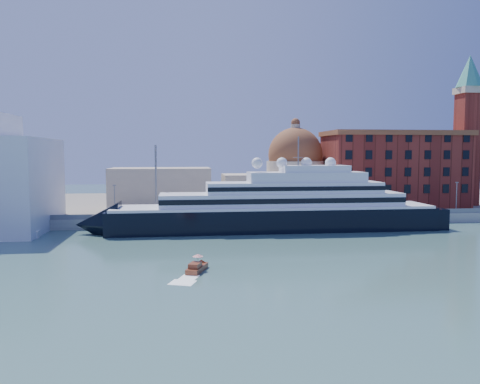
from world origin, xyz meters
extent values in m
plane|color=#345B5A|center=(0.00, 0.00, 0.00)|extent=(400.00, 400.00, 0.00)
cube|color=gray|center=(0.00, 34.00, 1.25)|extent=(180.00, 10.00, 2.50)
cube|color=slate|center=(0.00, 75.00, 1.00)|extent=(260.00, 72.00, 2.00)
cube|color=slate|center=(0.00, 29.50, 3.10)|extent=(180.00, 0.10, 1.20)
cube|color=black|center=(8.17, 23.00, 2.19)|extent=(77.75, 11.96, 6.48)
cone|color=black|center=(-32.70, 23.00, 2.19)|extent=(9.97, 11.96, 11.96)
cube|color=black|center=(47.04, 23.00, 1.99)|extent=(5.98, 10.96, 5.98)
cube|color=white|center=(8.17, 23.00, 5.68)|extent=(75.76, 12.16, 0.60)
cube|color=white|center=(10.16, 23.00, 7.48)|extent=(57.81, 9.97, 2.99)
cube|color=black|center=(10.16, 18.02, 7.48)|extent=(57.81, 0.15, 1.20)
cube|color=white|center=(13.15, 23.00, 10.27)|extent=(41.87, 8.97, 2.59)
cube|color=white|center=(16.14, 23.00, 12.76)|extent=(27.91, 7.97, 2.39)
cube|color=white|center=(18.14, 23.00, 14.75)|extent=(15.95, 6.98, 1.59)
cylinder|color=slate|center=(14.15, 23.00, 18.94)|extent=(0.30, 0.30, 6.98)
sphere|color=white|center=(4.18, 23.00, 16.15)|extent=(2.59, 2.59, 2.59)
sphere|color=white|center=(10.16, 23.00, 16.15)|extent=(2.59, 2.59, 2.59)
sphere|color=white|center=(16.14, 23.00, 16.15)|extent=(2.59, 2.59, 2.59)
sphere|color=white|center=(22.12, 23.00, 16.15)|extent=(2.59, 2.59, 2.59)
cube|color=white|center=(-51.30, 19.72, 0.65)|extent=(13.43, 5.83, 1.74)
cube|color=white|center=(-49.14, 19.97, 2.06)|extent=(4.62, 3.20, 1.30)
cube|color=maroon|center=(-11.30, -14.08, 0.34)|extent=(3.79, 6.11, 0.97)
cube|color=maroon|center=(-11.62, -14.99, 1.16)|extent=(2.28, 2.80, 0.77)
cylinder|color=slate|center=(-11.13, -13.62, 1.55)|extent=(0.06, 0.06, 1.55)
cone|color=red|center=(-11.13, -13.62, 2.42)|extent=(1.74, 1.74, 0.39)
cube|color=maroon|center=(52.00, 52.00, 13.00)|extent=(42.00, 18.00, 22.00)
cube|color=brown|center=(52.00, 52.00, 24.50)|extent=(43.00, 19.00, 1.50)
cube|color=maroon|center=(76.00, 52.00, 19.50)|extent=(6.00, 6.00, 35.00)
cube|color=beige|center=(76.00, 52.00, 38.00)|extent=(7.00, 7.00, 2.00)
cone|color=teal|center=(76.00, 52.00, 44.00)|extent=(8.40, 8.40, 10.00)
cylinder|color=beige|center=(22.00, 58.00, 9.00)|extent=(18.00, 18.00, 14.00)
sphere|color=brown|center=(22.00, 58.00, 18.00)|extent=(17.00, 17.00, 17.00)
cylinder|color=beige|center=(22.00, 58.00, 26.00)|extent=(3.00, 3.00, 3.00)
cube|color=beige|center=(8.00, 56.00, 7.00)|extent=(18.00, 14.00, 10.00)
cube|color=beige|center=(-20.00, 58.00, 8.00)|extent=(30.00, 16.00, 12.00)
cylinder|color=slate|center=(-30.00, 31.00, 6.50)|extent=(0.24, 0.24, 8.00)
cube|color=slate|center=(-30.00, 31.00, 10.60)|extent=(0.80, 0.30, 0.25)
cylinder|color=slate|center=(0.00, 31.00, 6.50)|extent=(0.24, 0.24, 8.00)
cube|color=slate|center=(0.00, 31.00, 10.60)|extent=(0.80, 0.30, 0.25)
cylinder|color=slate|center=(30.00, 31.00, 6.50)|extent=(0.24, 0.24, 8.00)
cube|color=slate|center=(30.00, 31.00, 10.60)|extent=(0.80, 0.30, 0.25)
cylinder|color=slate|center=(60.00, 31.00, 6.50)|extent=(0.24, 0.24, 8.00)
cube|color=slate|center=(60.00, 31.00, 10.60)|extent=(0.80, 0.30, 0.25)
cylinder|color=slate|center=(-20.00, 33.00, 11.50)|extent=(0.50, 0.50, 18.00)
camera|label=1|loc=(-13.50, -86.30, 18.41)|focal=35.00mm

